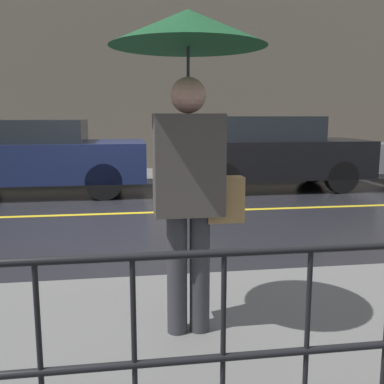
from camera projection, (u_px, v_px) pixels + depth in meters
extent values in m
plane|color=black|center=(127.00, 213.00, 7.25)|extent=(80.00, 80.00, 0.00)
cube|color=#60605E|center=(133.00, 349.00, 2.92)|extent=(28.00, 2.40, 0.11)
cube|color=#60605E|center=(126.00, 176.00, 11.42)|extent=(28.00, 2.11, 0.11)
cube|color=gold|center=(127.00, 213.00, 7.25)|extent=(25.20, 0.12, 0.01)
cube|color=#706656|center=(122.00, 44.00, 12.03)|extent=(28.00, 0.30, 6.93)
cylinder|color=black|center=(132.00, 257.00, 1.84)|extent=(12.00, 0.04, 0.04)
cylinder|color=black|center=(135.00, 365.00, 1.92)|extent=(12.00, 0.04, 0.04)
cylinder|color=black|center=(40.00, 363.00, 1.86)|extent=(0.02, 0.02, 0.87)
cylinder|color=black|center=(134.00, 355.00, 1.91)|extent=(0.02, 0.02, 0.87)
cylinder|color=black|center=(223.00, 348.00, 1.97)|extent=(0.02, 0.02, 0.87)
cylinder|color=black|center=(307.00, 342.00, 2.03)|extent=(0.02, 0.02, 0.87)
cylinder|color=#333338|center=(177.00, 274.00, 2.98)|extent=(0.13, 0.13, 0.81)
cylinder|color=#333338|center=(200.00, 273.00, 3.00)|extent=(0.13, 0.13, 0.81)
cube|color=#47423D|center=(188.00, 165.00, 2.87)|extent=(0.44, 0.26, 0.64)
sphere|color=tan|center=(188.00, 95.00, 2.79)|extent=(0.22, 0.22, 0.22)
cylinder|color=#262628|center=(188.00, 107.00, 2.81)|extent=(0.02, 0.02, 0.73)
cone|color=#144723|center=(188.00, 28.00, 2.73)|extent=(0.97, 0.97, 0.22)
cube|color=#9E7A47|center=(225.00, 199.00, 2.94)|extent=(0.24, 0.12, 0.30)
cube|color=#19234C|center=(38.00, 161.00, 8.91)|extent=(4.20, 1.80, 0.75)
cube|color=#1E2328|center=(28.00, 131.00, 8.79)|extent=(2.18, 1.66, 0.44)
cylinder|color=black|center=(107.00, 171.00, 9.93)|extent=(0.69, 0.22, 0.69)
cylinder|color=black|center=(104.00, 182.00, 8.39)|extent=(0.69, 0.22, 0.69)
cube|color=black|center=(272.00, 158.00, 9.62)|extent=(3.96, 1.72, 0.77)
cube|color=#1E2328|center=(266.00, 128.00, 9.49)|extent=(2.06, 1.58, 0.50)
cylinder|color=black|center=(311.00, 168.00, 10.59)|extent=(0.66, 0.22, 0.66)
cylinder|color=black|center=(341.00, 177.00, 9.13)|extent=(0.66, 0.22, 0.66)
cylinder|color=black|center=(209.00, 170.00, 10.23)|extent=(0.66, 0.22, 0.66)
cylinder|color=black|center=(223.00, 179.00, 8.77)|extent=(0.66, 0.22, 0.66)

